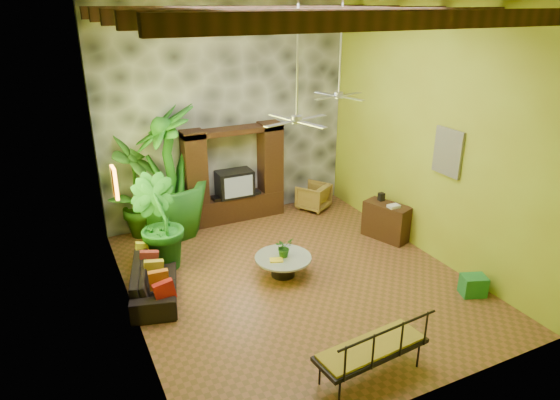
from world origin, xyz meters
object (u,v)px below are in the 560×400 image
tall_plant_a (136,188)px  green_bin (473,285)px  side_console (386,221)px  ceiling_fan_front (297,107)px  iron_bench (375,348)px  entertainment_center (234,181)px  tall_plant_b (158,223)px  coffee_table (283,263)px  sofa (155,279)px  tall_plant_c (169,172)px  wicker_armchair (313,197)px  ceiling_fan_back (339,85)px

tall_plant_a → green_bin: size_ratio=5.45×
side_console → ceiling_fan_front: bearing=-179.7°
tall_plant_a → iron_bench: (2.01, -6.09, -0.64)m
tall_plant_a → side_console: 5.58m
entertainment_center → iron_bench: bearing=-92.6°
tall_plant_b → coffee_table: bearing=-33.9°
coffee_table → iron_bench: (-0.13, -3.13, 0.27)m
tall_plant_a → sofa: bearing=-95.6°
sofa → iron_bench: bearing=-133.1°
tall_plant_a → tall_plant_b: size_ratio=1.23×
tall_plant_c → iron_bench: tall_plant_c is taller
coffee_table → iron_bench: iron_bench is taller
tall_plant_c → green_bin: tall_plant_c is taller
ceiling_fan_front → green_bin: size_ratio=4.33×
side_console → tall_plant_b: bearing=149.3°
tall_plant_a → side_console: tall_plant_a is taller
ceiling_fan_front → iron_bench: bearing=-91.7°
entertainment_center → ceiling_fan_front: ceiling_fan_front is taller
entertainment_center → ceiling_fan_front: 4.30m
iron_bench → tall_plant_a: bearing=103.0°
sofa → wicker_armchair: (4.55, 2.23, 0.04)m
ceiling_fan_back → green_bin: ceiling_fan_back is taller
iron_bench → ceiling_fan_back: bearing=60.4°
ceiling_fan_front → tall_plant_b: ceiling_fan_front is taller
sofa → tall_plant_a: size_ratio=0.84×
side_console → green_bin: side_console is taller
tall_plant_b → iron_bench: size_ratio=1.10×
iron_bench → side_console: 4.64m
wicker_armchair → tall_plant_b: tall_plant_b is taller
tall_plant_a → entertainment_center: bearing=-0.3°
sofa → coffee_table: 2.42m
entertainment_center → side_console: bearing=-43.1°
entertainment_center → tall_plant_a: bearing=179.7°
entertainment_center → coffee_table: 3.04m
tall_plant_a → tall_plant_c: 0.79m
entertainment_center → tall_plant_b: entertainment_center is taller
entertainment_center → tall_plant_a: tall_plant_a is taller
ceiling_fan_back → coffee_table: 3.74m
tall_plant_b → iron_bench: bearing=-66.9°
ceiling_fan_back → green_bin: (1.05, -3.14, -3.21)m
tall_plant_c → side_console: tall_plant_c is taller
ceiling_fan_back → iron_bench: bearing=-114.3°
tall_plant_a → iron_bench: size_ratio=1.36×
wicker_armchair → side_console: bearing=74.5°
entertainment_center → ceiling_fan_back: (1.60, -1.94, 2.44)m
entertainment_center → sofa: entertainment_center is taller
tall_plant_b → side_console: bearing=-10.6°
tall_plant_b → green_bin: bearing=-35.8°
side_console → green_bin: bearing=-110.0°
wicker_armchair → coffee_table: wicker_armchair is taller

